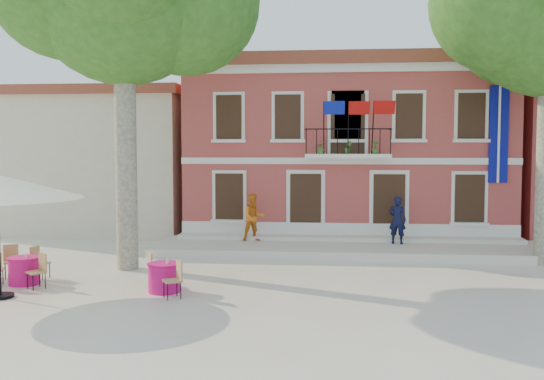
{
  "coord_description": "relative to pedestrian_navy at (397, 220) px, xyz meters",
  "views": [
    {
      "loc": [
        1.4,
        -17.45,
        3.81
      ],
      "look_at": [
        -0.67,
        3.5,
        2.34
      ],
      "focal_mm": 40.0,
      "sensor_mm": 36.0,
      "label": 1
    }
  ],
  "objects": [
    {
      "name": "cafe_table_1",
      "position": [
        -6.78,
        -6.88,
        -0.75
      ],
      "size": [
        1.35,
        1.86,
        0.95
      ],
      "color": "#D11385",
      "rests_on": "ground"
    },
    {
      "name": "pedestrian_navy",
      "position": [
        0.0,
        0.0,
        0.0
      ],
      "size": [
        0.73,
        0.59,
        1.74
      ],
      "primitive_type": "imported",
      "rotation": [
        0.0,
        0.0,
        2.83
      ],
      "color": "black",
      "rests_on": "terrace"
    },
    {
      "name": "terrace",
      "position": [
        -1.8,
        -0.44,
        -1.02
      ],
      "size": [
        14.0,
        3.4,
        0.3
      ],
      "primitive_type": "cube",
      "color": "silver",
      "rests_on": "ground"
    },
    {
      "name": "neighbor_west",
      "position": [
        -13.3,
        6.16,
        2.05
      ],
      "size": [
        9.4,
        9.4,
        6.4
      ],
      "color": "beige",
      "rests_on": "ground"
    },
    {
      "name": "ground",
      "position": [
        -3.8,
        -4.84,
        -1.17
      ],
      "size": [
        90.0,
        90.0,
        0.0
      ],
      "primitive_type": "plane",
      "color": "beige",
      "rests_on": "ground"
    },
    {
      "name": "main_building",
      "position": [
        -1.8,
        5.14,
        2.61
      ],
      "size": [
        13.5,
        9.59,
        7.5
      ],
      "color": "#A5423B",
      "rests_on": "ground"
    },
    {
      "name": "pedestrian_orange",
      "position": [
        -5.31,
        0.15,
        0.02
      ],
      "size": [
        1.07,
        0.97,
        1.78
      ],
      "primitive_type": "imported",
      "rotation": [
        0.0,
        0.0,
        0.42
      ],
      "color": "orange",
      "rests_on": "terrace"
    },
    {
      "name": "cafe_table_0",
      "position": [
        -10.92,
        -6.38,
        -0.74
      ],
      "size": [
        1.85,
        1.74,
        0.95
      ],
      "color": "#D11385",
      "rests_on": "ground"
    }
  ]
}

